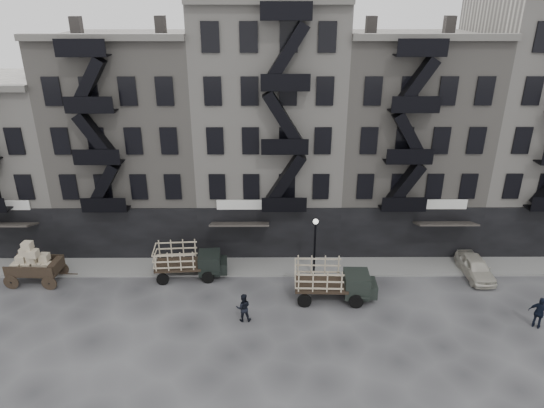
{
  "coord_description": "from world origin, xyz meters",
  "views": [
    {
      "loc": [
        0.04,
        -25.52,
        17.6
      ],
      "look_at": [
        0.19,
        4.0,
        4.73
      ],
      "focal_mm": 32.0,
      "sensor_mm": 36.0,
      "label": 1
    }
  ],
  "objects_px": {
    "pedestrian_mid": "(243,308)",
    "policeman": "(539,313)",
    "stake_truck_east": "(333,279)",
    "car_east": "(475,267)",
    "wagon": "(32,260)",
    "stake_truck_west": "(188,259)"
  },
  "relations": [
    {
      "from": "stake_truck_west",
      "to": "stake_truck_east",
      "type": "bearing_deg",
      "value": -19.38
    },
    {
      "from": "car_east",
      "to": "policeman",
      "type": "bearing_deg",
      "value": -77.43
    },
    {
      "from": "pedestrian_mid",
      "to": "stake_truck_east",
      "type": "bearing_deg",
      "value": -162.04
    },
    {
      "from": "stake_truck_west",
      "to": "car_east",
      "type": "relative_size",
      "value": 1.22
    },
    {
      "from": "pedestrian_mid",
      "to": "policeman",
      "type": "distance_m",
      "value": 16.85
    },
    {
      "from": "wagon",
      "to": "stake_truck_west",
      "type": "height_order",
      "value": "wagon"
    },
    {
      "from": "car_east",
      "to": "stake_truck_west",
      "type": "bearing_deg",
      "value": 178.0
    },
    {
      "from": "stake_truck_east",
      "to": "car_east",
      "type": "relative_size",
      "value": 1.28
    },
    {
      "from": "pedestrian_mid",
      "to": "policeman",
      "type": "xyz_separation_m",
      "value": [
        16.83,
        -0.72,
        0.09
      ]
    },
    {
      "from": "wagon",
      "to": "pedestrian_mid",
      "type": "xyz_separation_m",
      "value": [
        13.97,
        -4.19,
        -0.8
      ]
    },
    {
      "from": "stake_truck_west",
      "to": "policeman",
      "type": "distance_m",
      "value": 21.46
    },
    {
      "from": "stake_truck_east",
      "to": "policeman",
      "type": "distance_m",
      "value": 11.78
    },
    {
      "from": "wagon",
      "to": "stake_truck_west",
      "type": "bearing_deg",
      "value": 6.45
    },
    {
      "from": "stake_truck_east",
      "to": "policeman",
      "type": "relative_size",
      "value": 2.6
    },
    {
      "from": "policeman",
      "to": "pedestrian_mid",
      "type": "bearing_deg",
      "value": 35.26
    },
    {
      "from": "wagon",
      "to": "car_east",
      "type": "height_order",
      "value": "wagon"
    },
    {
      "from": "stake_truck_west",
      "to": "stake_truck_east",
      "type": "height_order",
      "value": "stake_truck_east"
    },
    {
      "from": "stake_truck_west",
      "to": "policeman",
      "type": "height_order",
      "value": "stake_truck_west"
    },
    {
      "from": "pedestrian_mid",
      "to": "wagon",
      "type": "bearing_deg",
      "value": -20.81
    },
    {
      "from": "wagon",
      "to": "policeman",
      "type": "xyz_separation_m",
      "value": [
        30.8,
        -4.92,
        -0.71
      ]
    },
    {
      "from": "pedestrian_mid",
      "to": "policeman",
      "type": "height_order",
      "value": "policeman"
    },
    {
      "from": "car_east",
      "to": "pedestrian_mid",
      "type": "bearing_deg",
      "value": -164.65
    }
  ]
}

